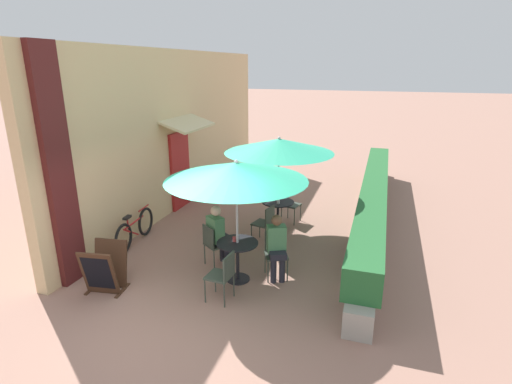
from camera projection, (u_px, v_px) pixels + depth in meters
ground_plane at (173, 322)px, 6.19m from camera, size 120.00×120.00×0.00m
cafe_facade_wall at (180, 130)px, 11.05m from camera, size 0.98×10.73×4.20m
planter_hedge at (373, 202)px, 10.00m from camera, size 0.60×9.73×1.01m
patio_table_near at (238, 253)px, 7.27m from camera, size 0.76×0.76×0.75m
patio_umbrella_near at (236, 171)px, 6.80m from camera, size 2.48×2.48×2.29m
cafe_chair_near_left at (276, 250)px, 7.43m from camera, size 0.53×0.53×0.87m
seated_patron_near_left at (277, 244)px, 7.27m from camera, size 0.46×0.50×1.25m
cafe_chair_near_right at (213, 242)px, 7.77m from camera, size 0.56×0.56×0.87m
seated_patron_near_right at (218, 233)px, 7.79m from camera, size 0.49×0.51×1.25m
cafe_chair_near_back at (223, 273)px, 6.61m from camera, size 0.43×0.43×0.87m
coffee_cup_near at (235, 239)px, 7.23m from camera, size 0.07×0.07×0.09m
patio_table_mid at (278, 210)px, 9.42m from camera, size 0.76×0.76×0.75m
patio_umbrella_mid at (279, 146)px, 8.95m from camera, size 2.48×2.48×2.29m
cafe_chair_mid_left at (289, 202)px, 10.05m from camera, size 0.48×0.48×0.87m
cafe_chair_mid_right at (266, 221)px, 8.80m from camera, size 0.48×0.48×0.87m
coffee_cup_mid at (278, 202)px, 9.21m from camera, size 0.07×0.07×0.09m
bicycle_leaning at (135, 229)px, 8.82m from camera, size 0.23×1.66×0.75m
menu_board at (105, 268)px, 6.96m from camera, size 0.69×0.71×0.85m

